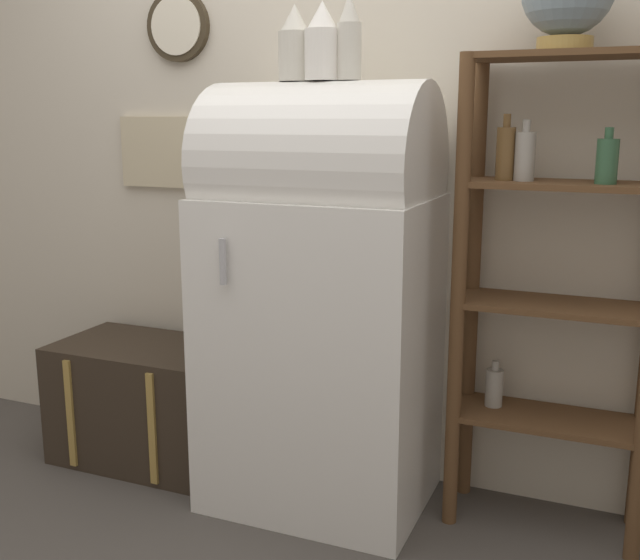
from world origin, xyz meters
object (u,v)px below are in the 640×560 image
object	(u,v)px
refrigerator	(320,296)
vase_center	(322,44)
vase_right	(349,39)
vase_left	(295,46)
suitcase_trunk	(145,401)

from	to	relation	value
refrigerator	vase_center	size ratio (longest dim) A/B	6.01
vase_center	vase_right	distance (m)	0.09
vase_center	vase_left	bearing A→B (deg)	171.02
vase_left	vase_right	distance (m)	0.20
vase_right	vase_left	bearing A→B (deg)	178.38
suitcase_trunk	vase_left	distance (m)	1.56
suitcase_trunk	vase_left	world-z (taller)	vase_left
suitcase_trunk	vase_right	size ratio (longest dim) A/B	2.55
vase_left	vase_center	world-z (taller)	vase_center
refrigerator	vase_left	size ratio (longest dim) A/B	6.08
refrigerator	suitcase_trunk	world-z (taller)	refrigerator
vase_left	vase_center	bearing A→B (deg)	-8.98
vase_left	vase_center	distance (m)	0.11
vase_right	vase_center	bearing A→B (deg)	-172.84
refrigerator	vase_left	distance (m)	0.86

